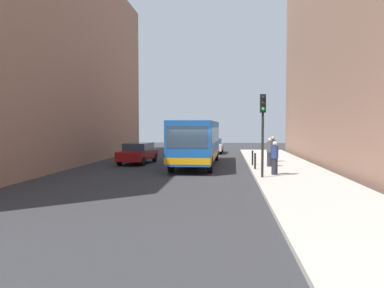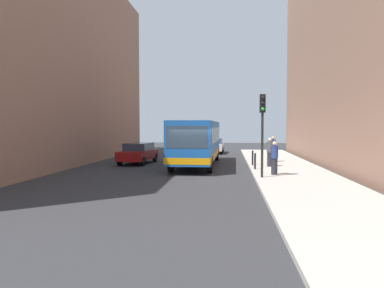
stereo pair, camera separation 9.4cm
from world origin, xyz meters
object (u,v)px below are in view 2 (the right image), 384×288
Objects in this scene: car_beside_bus at (138,153)px; pedestrian_far_sidewalk at (273,149)px; traffic_light at (262,120)px; car_behind_bus at (214,145)px; pedestrian_near_signal at (274,158)px; bollard_mid at (253,158)px; pedestrian_mid_sidewalk at (270,152)px; bollard_near at (255,161)px; bus at (197,140)px.

car_beside_bus is 9.65m from pedestrian_far_sidewalk.
car_behind_bus is at bearing 99.64° from traffic_light.
car_beside_bus is at bearing 20.95° from pedestrian_near_signal.
car_beside_bus is at bearing 167.89° from bollard_mid.
pedestrian_mid_sidewalk is at bearing 79.82° from traffic_light.
bollard_mid is at bearing 105.01° from car_behind_bus.
pedestrian_near_signal is (0.83, -2.41, 0.40)m from bollard_near.
pedestrian_near_signal is 0.96× the size of pedestrian_far_sidewalk.
pedestrian_far_sidewalk reaches higher than car_beside_bus.
car_behind_bus is 4.68× the size of bollard_mid.
car_beside_bus is 1.02× the size of car_behind_bus.
bus is at bearing 166.65° from bollard_mid.
bollard_near is 5.12m from pedestrian_far_sidewalk.
bollard_mid is at bearing 90.98° from traffic_light.
bollard_mid is 4.81m from pedestrian_near_signal.
car_beside_bus is 10.95m from pedestrian_near_signal.
pedestrian_near_signal is 7.29m from pedestrian_far_sidewalk.
pedestrian_mid_sidewalk is (1.02, 1.60, 0.43)m from bollard_near.
bollard_mid is 0.53× the size of pedestrian_mid_sidewalk.
traffic_light reaches higher than pedestrian_near_signal.
pedestrian_mid_sidewalk is at bearing -35.65° from pedestrian_near_signal.
car_behind_bus is at bearing -174.34° from pedestrian_mid_sidewalk.
bus is at bearing 88.32° from car_behind_bus.
pedestrian_far_sidewalk is (9.62, 0.80, 0.28)m from car_beside_bus.
car_beside_bus is 2.49× the size of pedestrian_far_sidewalk.
bollard_mid is (8.02, -1.72, -0.16)m from car_beside_bus.
pedestrian_mid_sidewalk reaches higher than bollard_mid.
car_beside_bus is at bearing 2.85° from pedestrian_far_sidewalk.
traffic_light is (3.13, -18.45, 2.22)m from car_behind_bus.
bollard_near is at bearing -90.00° from bollard_mid.
traffic_light is 2.35× the size of pedestrian_near_signal.
traffic_light is 2.39m from pedestrian_near_signal.
pedestrian_mid_sidewalk is (4.05, -13.34, 0.27)m from car_behind_bus.
car_behind_bus is at bearing -92.20° from bus.
car_beside_bus is at bearing -116.36° from pedestrian_mid_sidewalk.
pedestrian_mid_sidewalk is at bearing -35.37° from bollard_mid.
traffic_light is 6.30m from bollard_mid.
pedestrian_far_sidewalk is at bearing 71.76° from bollard_near.
bollard_mid is (3.68, -0.87, -1.10)m from bus.
pedestrian_far_sidewalk reaches higher than car_behind_bus.
pedestrian_far_sidewalk is at bearing 116.13° from car_behind_bus.
bus reaches higher than car_beside_bus.
pedestrian_far_sidewalk is (0.58, 3.25, 0.01)m from pedestrian_mid_sidewalk.
traffic_light is at bearing -89.02° from bollard_mid.
pedestrian_near_signal reaches higher than car_behind_bus.
pedestrian_far_sidewalk is (5.28, 1.65, -0.66)m from bus.
bus is 5.57m from pedestrian_far_sidewalk.
pedestrian_far_sidewalk is at bearing -170.75° from car_beside_bus.
pedestrian_far_sidewalk is at bearing 158.65° from pedestrian_mid_sidewalk.
traffic_light is at bearing 141.55° from car_beside_bus.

